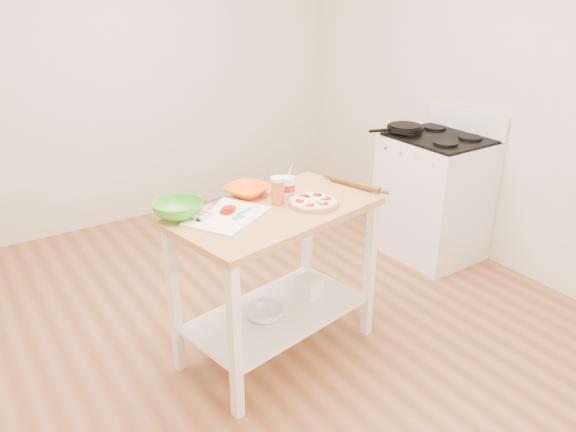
% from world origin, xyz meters
% --- Properties ---
extents(room_shell, '(4.04, 4.54, 2.74)m').
position_xyz_m(room_shell, '(0.00, 0.00, 1.35)').
color(room_shell, '#9D613A').
rests_on(room_shell, ground).
extents(prep_island, '(1.20, 0.80, 0.90)m').
position_xyz_m(prep_island, '(0.02, -0.10, 0.65)').
color(prep_island, tan).
rests_on(prep_island, ground).
extents(gas_stove, '(0.61, 0.72, 1.11)m').
position_xyz_m(gas_stove, '(1.69, 0.31, 0.47)').
color(gas_stove, white).
rests_on(gas_stove, ground).
extents(skillet, '(0.42, 0.27, 0.03)m').
position_xyz_m(skillet, '(1.54, 0.52, 0.97)').
color(skillet, black).
rests_on(skillet, gas_stove).
extents(pizza, '(0.27, 0.27, 0.04)m').
position_xyz_m(pizza, '(0.21, -0.17, 0.92)').
color(pizza, '#DCB25D').
rests_on(pizza, prep_island).
extents(cutting_board, '(0.50, 0.46, 0.04)m').
position_xyz_m(cutting_board, '(-0.25, -0.06, 0.91)').
color(cutting_board, white).
rests_on(cutting_board, prep_island).
extents(spatula, '(0.14, 0.09, 0.01)m').
position_xyz_m(spatula, '(-0.19, -0.10, 0.92)').
color(spatula, '#43B7A3').
rests_on(spatula, cutting_board).
extents(knife, '(0.21, 0.20, 0.01)m').
position_xyz_m(knife, '(-0.33, 0.01, 0.92)').
color(knife, silver).
rests_on(knife, cutting_board).
extents(orange_bowl, '(0.30, 0.30, 0.06)m').
position_xyz_m(orange_bowl, '(-0.01, 0.14, 0.93)').
color(orange_bowl, '#FF6906').
rests_on(orange_bowl, prep_island).
extents(green_bowl, '(0.28, 0.28, 0.08)m').
position_xyz_m(green_bowl, '(-0.45, 0.08, 0.94)').
color(green_bowl, green).
rests_on(green_bowl, prep_island).
extents(beer_pint, '(0.08, 0.08, 0.15)m').
position_xyz_m(beer_pint, '(0.06, -0.05, 0.98)').
color(beer_pint, '#B76122').
rests_on(beer_pint, prep_island).
extents(yogurt_tub, '(0.09, 0.09, 0.20)m').
position_xyz_m(yogurt_tub, '(0.16, 0.01, 0.96)').
color(yogurt_tub, white).
rests_on(yogurt_tub, prep_island).
extents(rolling_pin, '(0.13, 0.34, 0.04)m').
position_xyz_m(rolling_pin, '(0.57, -0.08, 0.92)').
color(rolling_pin, brown).
rests_on(rolling_pin, prep_island).
extents(shelf_glass_bowl, '(0.26, 0.26, 0.07)m').
position_xyz_m(shelf_glass_bowl, '(-0.07, -0.12, 0.29)').
color(shelf_glass_bowl, silver).
rests_on(shelf_glass_bowl, prep_island).
extents(shelf_bin, '(0.14, 0.14, 0.12)m').
position_xyz_m(shelf_bin, '(0.28, -0.06, 0.32)').
color(shelf_bin, white).
rests_on(shelf_bin, prep_island).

